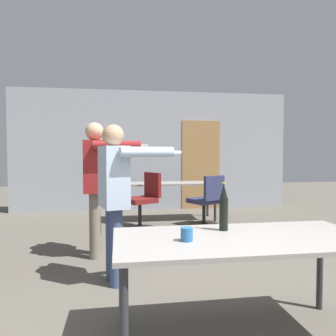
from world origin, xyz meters
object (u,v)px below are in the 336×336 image
at_px(office_chair_side_rolled, 144,202).
at_px(person_near_casual, 96,176).
at_px(person_left_plaid, 115,188).
at_px(drink_cup, 187,234).
at_px(beer_bottle, 224,208).
at_px(office_chair_far_right, 207,203).

bearing_deg(office_chair_side_rolled, person_near_casual, 125.08).
distance_m(person_left_plaid, drink_cup, 1.30).
xyz_separation_m(person_left_plaid, person_near_casual, (-0.24, 0.90, 0.06)).
height_order(person_left_plaid, beer_bottle, person_left_plaid).
xyz_separation_m(office_chair_side_rolled, office_chair_far_right, (1.12, 0.03, -0.04)).
bearing_deg(beer_bottle, office_chair_far_right, 76.39).
height_order(person_left_plaid, office_chair_side_rolled, person_left_plaid).
height_order(office_chair_far_right, beer_bottle, beer_bottle).
distance_m(person_left_plaid, beer_bottle, 1.25).
xyz_separation_m(person_near_casual, office_chair_far_right, (1.82, 1.43, -0.59)).
distance_m(office_chair_side_rolled, beer_bottle, 3.30).
distance_m(office_chair_far_right, drink_cup, 3.72).
xyz_separation_m(person_left_plaid, office_chair_side_rolled, (0.46, 2.29, -0.49)).
height_order(office_chair_far_right, drink_cup, office_chair_far_right).
xyz_separation_m(beer_bottle, drink_cup, (-0.33, -0.25, -0.12)).
relative_size(office_chair_far_right, drink_cup, 10.21).
xyz_separation_m(office_chair_far_right, drink_cup, (-1.12, -3.53, 0.35)).
relative_size(office_chair_side_rolled, office_chair_far_right, 1.06).
bearing_deg(drink_cup, person_near_casual, 108.43).
relative_size(beer_bottle, drink_cup, 3.98).
bearing_deg(person_left_plaid, office_chair_far_right, 131.42).
xyz_separation_m(person_near_casual, beer_bottle, (1.03, -1.86, -0.12)).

